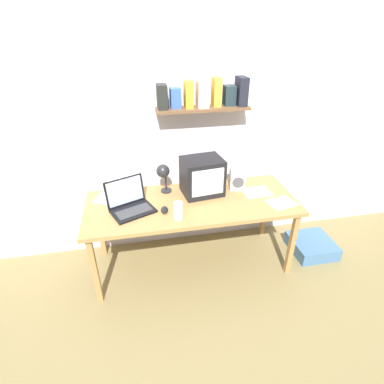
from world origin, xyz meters
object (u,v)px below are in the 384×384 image
space_heater (237,178)px  open_notebook (257,192)px  crt_monitor (202,176)px  desk_lamp (163,173)px  loose_paper_near_monitor (282,203)px  corner_desk (192,207)px  juice_glass (178,211)px  computer_mouse (164,210)px  laptop (130,202)px  loose_paper_near_laptop (112,199)px  floor_cushion (311,246)px

space_heater → open_notebook: bearing=-23.8°
crt_monitor → open_notebook: 0.54m
space_heater → open_notebook: space_heater is taller
desk_lamp → loose_paper_near_monitor: (0.99, -0.35, -0.22)m
corner_desk → juice_glass: juice_glass is taller
desk_lamp → computer_mouse: desk_lamp is taller
crt_monitor → computer_mouse: 0.48m
laptop → loose_paper_near_laptop: (-0.16, 0.20, -0.06)m
laptop → floor_cushion: size_ratio=1.02×
corner_desk → space_heater: space_heater is taller
loose_paper_near_laptop → laptop: bearing=-51.2°
floor_cushion → open_notebook: bearing=168.6°
crt_monitor → laptop: 0.69m
loose_paper_near_laptop → loose_paper_near_monitor: 1.51m
laptop → floor_cushion: bearing=-25.1°
laptop → space_heater: bearing=-13.1°
open_notebook → loose_paper_near_laptop: bearing=174.1°
corner_desk → desk_lamp: (-0.22, 0.18, 0.27)m
corner_desk → open_notebook: 0.63m
juice_glass → loose_paper_near_monitor: juice_glass is taller
crt_monitor → juice_glass: (-0.28, -0.37, -0.10)m
laptop → computer_mouse: (0.28, -0.10, -0.05)m
desk_lamp → corner_desk: bearing=-16.0°
open_notebook → floor_cushion: (0.62, -0.13, -0.64)m
corner_desk → desk_lamp: 0.40m
laptop → desk_lamp: bearing=7.6°
corner_desk → loose_paper_near_monitor: size_ratio=6.87×
crt_monitor → desk_lamp: 0.35m
corner_desk → space_heater: bearing=19.6°
computer_mouse → space_heater: bearing=20.7°
space_heater → computer_mouse: 0.78m
desk_lamp → open_notebook: (0.85, -0.12, -0.22)m
juice_glass → space_heater: 0.74m
laptop → loose_paper_near_monitor: (1.31, -0.16, -0.06)m
open_notebook → laptop: bearing=-176.9°
loose_paper_near_laptop → loose_paper_near_monitor: bearing=-13.9°
desk_lamp → space_heater: 0.70m
loose_paper_near_laptop → floor_cushion: bearing=-7.7°
space_heater → open_notebook: size_ratio=0.80×
corner_desk → open_notebook: (0.63, 0.05, 0.06)m
desk_lamp → floor_cushion: bearing=12.5°
juice_glass → space_heater: space_heater is taller
space_heater → open_notebook: 0.22m
laptop → open_notebook: 1.17m
crt_monitor → space_heater: crt_monitor is taller
juice_glass → space_heater: size_ratio=0.72×
juice_glass → computer_mouse: (-0.10, 0.12, -0.05)m
desk_lamp → computer_mouse: (-0.03, -0.28, -0.20)m
desk_lamp → floor_cushion: size_ratio=0.73×
loose_paper_near_monitor → corner_desk: bearing=167.4°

